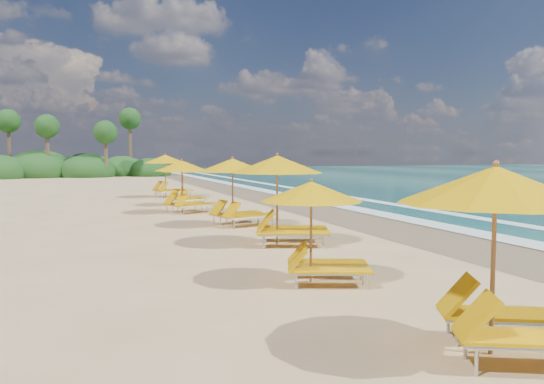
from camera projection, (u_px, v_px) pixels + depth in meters
ground at (272, 223)px, 20.51m from camera, size 160.00×160.00×0.00m
wet_sand at (364, 219)px, 21.87m from camera, size 4.00×160.00×0.01m
surf_foam at (420, 216)px, 22.79m from camera, size 4.00×160.00×0.01m
station_0 at (509, 247)px, 7.03m from camera, size 3.41×3.40×2.59m
station_1 at (319, 224)px, 11.06m from camera, size 2.79×2.76×2.16m
station_2 at (284, 193)px, 15.68m from camera, size 3.46×3.40×2.69m
station_3 at (237, 187)px, 19.79m from camera, size 3.16×3.06×2.56m
station_4 at (185, 183)px, 24.07m from camera, size 3.14×3.10×2.42m
station_5 at (186, 181)px, 27.57m from camera, size 2.80×2.73×2.22m
station_6 at (169, 173)px, 32.65m from camera, size 3.19×3.05×2.66m
treeline at (50, 168)px, 59.74m from camera, size 25.80×8.80×9.74m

